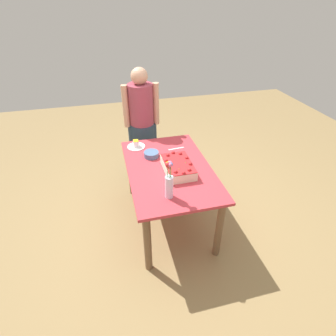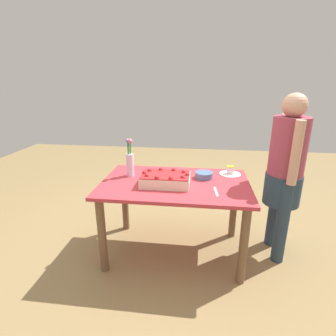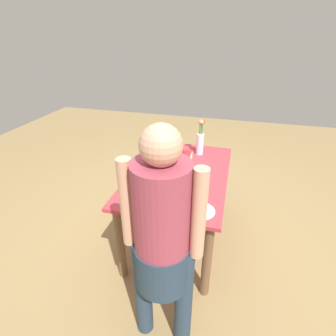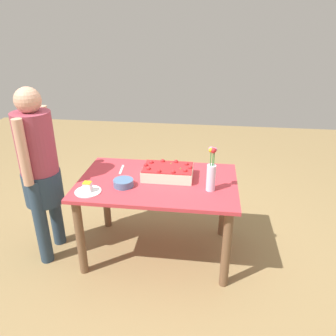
{
  "view_description": "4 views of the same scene",
  "coord_description": "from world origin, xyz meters",
  "px_view_note": "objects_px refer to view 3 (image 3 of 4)",
  "views": [
    {
      "loc": [
        2.12,
        -0.54,
        2.21
      ],
      "look_at": [
        0.06,
        -0.02,
        0.76
      ],
      "focal_mm": 28.0,
      "sensor_mm": 36.0,
      "label": 1
    },
    {
      "loc": [
        -0.21,
        2.16,
        1.59
      ],
      "look_at": [
        0.06,
        0.01,
        0.85
      ],
      "focal_mm": 28.0,
      "sensor_mm": 36.0,
      "label": 2
    },
    {
      "loc": [
        -1.97,
        -0.42,
        1.84
      ],
      "look_at": [
        0.01,
        0.11,
        0.75
      ],
      "focal_mm": 28.0,
      "sensor_mm": 36.0,
      "label": 3
    },
    {
      "loc": [
        0.4,
        -2.39,
        1.94
      ],
      "look_at": [
        0.08,
        0.08,
        0.8
      ],
      "focal_mm": 35.0,
      "sensor_mm": 36.0,
      "label": 4
    }
  ],
  "objects_px": {
    "cake_knife": "(148,191)",
    "person_standing": "(162,237)",
    "flower_vase": "(200,139)",
    "serving_plate_with_slice": "(200,209)",
    "fruit_bowl": "(189,187)",
    "sheet_cake": "(174,163)"
  },
  "relations": [
    {
      "from": "flower_vase",
      "to": "fruit_bowl",
      "type": "bearing_deg",
      "value": -178.11
    },
    {
      "from": "flower_vase",
      "to": "person_standing",
      "type": "distance_m",
      "value": 1.39
    },
    {
      "from": "sheet_cake",
      "to": "person_standing",
      "type": "height_order",
      "value": "person_standing"
    },
    {
      "from": "serving_plate_with_slice",
      "to": "flower_vase",
      "type": "distance_m",
      "value": 0.96
    },
    {
      "from": "fruit_bowl",
      "to": "flower_vase",
      "type": "bearing_deg",
      "value": 1.89
    },
    {
      "from": "sheet_cake",
      "to": "cake_knife",
      "type": "height_order",
      "value": "sheet_cake"
    },
    {
      "from": "serving_plate_with_slice",
      "to": "person_standing",
      "type": "xyz_separation_m",
      "value": [
        -0.45,
        0.15,
        0.11
      ]
    },
    {
      "from": "serving_plate_with_slice",
      "to": "cake_knife",
      "type": "relative_size",
      "value": 1.1
    },
    {
      "from": "serving_plate_with_slice",
      "to": "fruit_bowl",
      "type": "xyz_separation_m",
      "value": [
        0.25,
        0.13,
        0.01
      ]
    },
    {
      "from": "flower_vase",
      "to": "sheet_cake",
      "type": "bearing_deg",
      "value": 153.26
    },
    {
      "from": "fruit_bowl",
      "to": "person_standing",
      "type": "relative_size",
      "value": 0.11
    },
    {
      "from": "cake_knife",
      "to": "person_standing",
      "type": "bearing_deg",
      "value": -69.52
    },
    {
      "from": "cake_knife",
      "to": "flower_vase",
      "type": "relative_size",
      "value": 0.52
    },
    {
      "from": "flower_vase",
      "to": "person_standing",
      "type": "xyz_separation_m",
      "value": [
        -1.39,
        -0.01,
        -0.02
      ]
    },
    {
      "from": "fruit_bowl",
      "to": "cake_knife",
      "type": "bearing_deg",
      "value": 107.48
    },
    {
      "from": "sheet_cake",
      "to": "serving_plate_with_slice",
      "type": "distance_m",
      "value": 0.67
    },
    {
      "from": "serving_plate_with_slice",
      "to": "person_standing",
      "type": "height_order",
      "value": "person_standing"
    },
    {
      "from": "cake_knife",
      "to": "fruit_bowl",
      "type": "distance_m",
      "value": 0.32
    },
    {
      "from": "cake_knife",
      "to": "person_standing",
      "type": "xyz_separation_m",
      "value": [
        -0.6,
        -0.29,
        0.13
      ]
    },
    {
      "from": "sheet_cake",
      "to": "person_standing",
      "type": "bearing_deg",
      "value": -169.72
    },
    {
      "from": "person_standing",
      "to": "flower_vase",
      "type": "bearing_deg",
      "value": 0.25
    },
    {
      "from": "serving_plate_with_slice",
      "to": "person_standing",
      "type": "distance_m",
      "value": 0.49
    }
  ]
}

